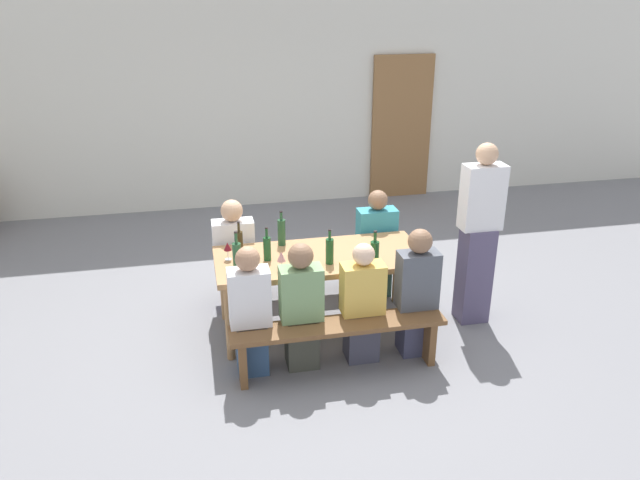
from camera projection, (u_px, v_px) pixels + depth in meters
name	position (u px, v px, depth m)	size (l,w,h in m)	color
ground_plane	(320.00, 327.00, 5.87)	(24.00, 24.00, 0.00)	slate
back_wall	(264.00, 93.00, 8.65)	(14.00, 0.20, 3.20)	silver
wooden_door	(401.00, 128.00, 9.12)	(0.90, 0.06, 2.10)	olive
tasting_table	(320.00, 263.00, 5.61)	(1.89, 0.83, 0.75)	#9E7247
bench_near	(338.00, 334.00, 5.09)	(1.79, 0.30, 0.45)	brown
bench_far	(306.00, 263.00, 6.38)	(1.79, 0.30, 0.45)	brown
wine_bottle_0	(267.00, 248.00, 5.44)	(0.07, 0.07, 0.31)	#194723
wine_bottle_1	(375.00, 252.00, 5.38)	(0.08, 0.08, 0.31)	#194723
wine_bottle_2	(330.00, 251.00, 5.37)	(0.07, 0.07, 0.32)	#194723
wine_bottle_3	(239.00, 241.00, 5.59)	(0.06, 0.06, 0.30)	#332814
wine_bottle_4	(237.00, 255.00, 5.26)	(0.08, 0.08, 0.35)	#234C2D
wine_bottle_5	(282.00, 232.00, 5.75)	(0.07, 0.07, 0.34)	#234C2D
wine_glass_0	(228.00, 247.00, 5.44)	(0.07, 0.07, 0.17)	silver
wine_glass_1	(238.00, 236.00, 5.69)	(0.06, 0.06, 0.17)	silver
wine_glass_2	(281.00, 257.00, 5.25)	(0.07, 0.07, 0.17)	silver
wine_glass_3	(421.00, 247.00, 5.46)	(0.07, 0.07, 0.17)	silver
seated_guest_near_0	(250.00, 314.00, 5.01)	(0.34, 0.24, 1.13)	#2F4B72
seated_guest_near_1	(301.00, 309.00, 5.10)	(0.35, 0.24, 1.12)	#3C3D34
seated_guest_near_2	(362.00, 306.00, 5.21)	(0.36, 0.24, 1.08)	#3D3E4E
seated_guest_near_3	(417.00, 295.00, 5.28)	(0.34, 0.24, 1.16)	#3D3F5B
seated_guest_far_0	(234.00, 258.00, 6.03)	(0.40, 0.24, 1.14)	#3E2954
seated_guest_far_1	(376.00, 246.00, 6.31)	(0.39, 0.24, 1.14)	#2E5348
standing_host	(478.00, 238.00, 5.70)	(0.37, 0.24, 1.74)	#504867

